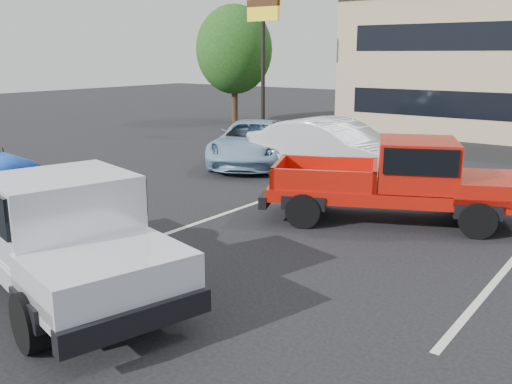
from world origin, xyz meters
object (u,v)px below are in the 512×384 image
red_pickup (408,177)px  silver_sedan (334,150)px  motel_sign (263,27)px  tree_left (234,50)px  silver_pickup (57,227)px  blue_suv (252,143)px

red_pickup → silver_sedan: bearing=115.2°
motel_sign → tree_left: (-4.00, 3.00, -0.92)m
silver_sedan → silver_pickup: bearing=-170.1°
tree_left → red_pickup: size_ratio=1.05×
motel_sign → silver_sedan: (7.20, -6.54, -3.79)m
silver_sedan → tree_left: bearing=55.6°
red_pickup → silver_sedan: size_ratio=1.09×
red_pickup → blue_suv: 7.44m
tree_left → motel_sign: bearing=-36.9°
tree_left → red_pickup: tree_left is taller
silver_pickup → silver_sedan: silver_pickup is taller
tree_left → silver_sedan: bearing=-40.4°
blue_suv → silver_sedan: bearing=-37.4°
motel_sign → red_pickup: bearing=-41.6°
tree_left → silver_sedan: 14.99m
tree_left → blue_suv: 12.35m
silver_sedan → blue_suv: bearing=86.7°
silver_pickup → red_pickup: 7.26m
tree_left → blue_suv: size_ratio=1.19×
silver_pickup → silver_sedan: (-0.64, 9.55, -0.19)m
motel_sign → red_pickup: (10.54, -9.35, -3.67)m
motel_sign → red_pickup: size_ratio=1.05×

